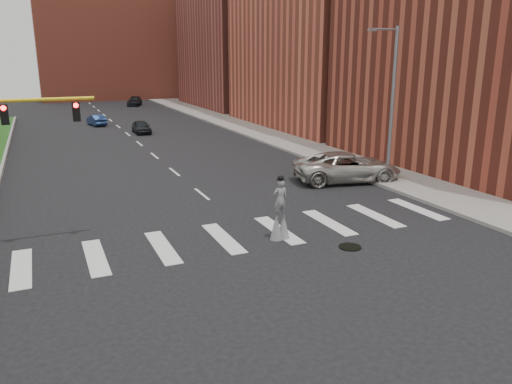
# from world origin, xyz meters

# --- Properties ---
(ground_plane) EXTENTS (160.00, 160.00, 0.00)m
(ground_plane) POSITION_xyz_m (0.00, 0.00, 0.00)
(ground_plane) COLOR black
(ground_plane) RESTS_ON ground
(median_curb) EXTENTS (0.20, 60.00, 0.28)m
(median_curb) POSITION_xyz_m (-10.45, 20.00, 0.14)
(median_curb) COLOR gray
(median_curb) RESTS_ON ground
(sidewalk_right) EXTENTS (5.00, 90.00, 0.18)m
(sidewalk_right) POSITION_xyz_m (12.50, 25.00, 0.09)
(sidewalk_right) COLOR gray
(sidewalk_right) RESTS_ON ground
(manhole) EXTENTS (0.90, 0.90, 0.04)m
(manhole) POSITION_xyz_m (3.00, -2.00, 0.02)
(manhole) COLOR black
(manhole) RESTS_ON ground
(building_mid) EXTENTS (16.00, 22.00, 24.00)m
(building_mid) POSITION_xyz_m (22.00, 30.00, 12.00)
(building_mid) COLOR #BB513A
(building_mid) RESTS_ON ground
(building_far) EXTENTS (16.00, 22.00, 20.00)m
(building_far) POSITION_xyz_m (22.00, 54.00, 10.00)
(building_far) COLOR brown
(building_far) RESTS_ON ground
(building_backdrop) EXTENTS (26.00, 14.00, 18.00)m
(building_backdrop) POSITION_xyz_m (6.00, 78.00, 9.00)
(building_backdrop) COLOR #BB513A
(building_backdrop) RESTS_ON ground
(streetlight) EXTENTS (2.05, 0.20, 9.00)m
(streetlight) POSITION_xyz_m (10.90, 6.00, 4.90)
(streetlight) COLOR slate
(streetlight) RESTS_ON ground
(stilt_performer) EXTENTS (0.84, 0.55, 2.74)m
(stilt_performer) POSITION_xyz_m (0.86, -0.00, 1.05)
(stilt_performer) COLOR #352315
(stilt_performer) RESTS_ON ground
(suv_crossing) EXTENTS (6.93, 4.27, 1.79)m
(suv_crossing) POSITION_xyz_m (9.00, 7.32, 0.90)
(suv_crossing) COLOR beige
(suv_crossing) RESTS_ON ground
(car_near) EXTENTS (1.51, 3.70, 1.26)m
(car_near) POSITION_xyz_m (1.39, 32.08, 0.63)
(car_near) COLOR black
(car_near) RESTS_ON ground
(car_mid) EXTENTS (1.90, 3.81, 1.20)m
(car_mid) POSITION_xyz_m (-2.03, 39.78, 0.60)
(car_mid) COLOR navy
(car_mid) RESTS_ON ground
(car_far) EXTENTS (3.22, 4.92, 1.33)m
(car_far) POSITION_xyz_m (6.00, 61.11, 0.66)
(car_far) COLOR black
(car_far) RESTS_ON ground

